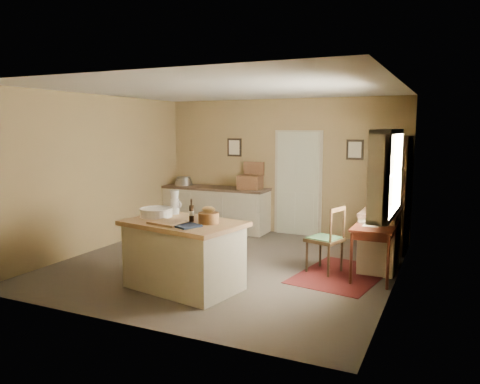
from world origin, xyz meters
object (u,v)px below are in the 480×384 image
object	(u,v)px
work_island	(184,253)
right_cabinet	(380,239)
writing_desk	(375,232)
sideboard	(216,207)
desk_chair	(325,240)
shelving_unit	(401,194)

from	to	relation	value
work_island	right_cabinet	bearing A→B (deg)	52.35
right_cabinet	writing_desk	bearing A→B (deg)	-89.98
sideboard	writing_desk	world-z (taller)	sideboard
sideboard	writing_desk	distance (m)	4.04
right_cabinet	desk_chair	bearing A→B (deg)	-143.38
sideboard	shelving_unit	xyz separation A→B (m)	(3.69, -0.20, 0.51)
shelving_unit	right_cabinet	bearing A→B (deg)	-97.13
sideboard	desk_chair	bearing A→B (deg)	-34.62
writing_desk	desk_chair	world-z (taller)	desk_chair
desk_chair	work_island	bearing A→B (deg)	-118.83
work_island	sideboard	distance (m)	3.66
writing_desk	right_cabinet	xyz separation A→B (m)	(-0.00, 0.51, -0.21)
writing_desk	desk_chair	xyz separation A→B (m)	(-0.72, -0.02, -0.18)
right_cabinet	shelving_unit	size ratio (longest dim) A/B	0.50
writing_desk	right_cabinet	world-z (taller)	right_cabinet
sideboard	right_cabinet	xyz separation A→B (m)	(3.54, -1.42, -0.02)
sideboard	writing_desk	xyz separation A→B (m)	(3.54, -1.93, 0.19)
sideboard	desk_chair	distance (m)	3.43
writing_desk	right_cabinet	distance (m)	0.56
sideboard	right_cabinet	distance (m)	3.81
writing_desk	right_cabinet	bearing A→B (deg)	90.02
work_island	writing_desk	bearing A→B (deg)	44.16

